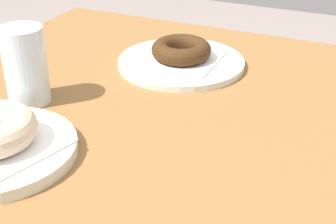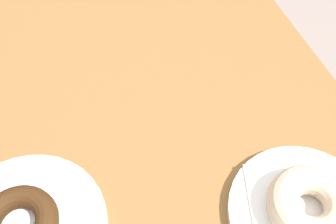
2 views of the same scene
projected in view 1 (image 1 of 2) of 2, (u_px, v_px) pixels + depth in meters
name	position (u px, v px, depth m)	size (l,w,h in m)	color
table	(284.00, 200.00, 0.68)	(1.14, 0.72, 0.74)	brown
plate_chocolate_ring	(181.00, 63.00, 0.83)	(0.21, 0.21, 0.01)	silver
napkin_chocolate_ring	(181.00, 59.00, 0.83)	(0.12, 0.12, 0.00)	white
donut_chocolate_ring	(181.00, 50.00, 0.82)	(0.10, 0.10, 0.03)	#3C230F
water_glass	(25.00, 66.00, 0.69)	(0.06, 0.06, 0.11)	silver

